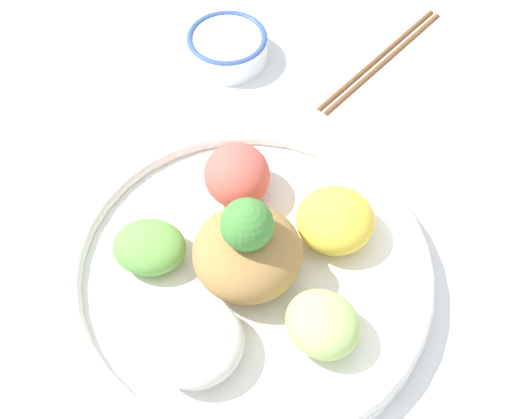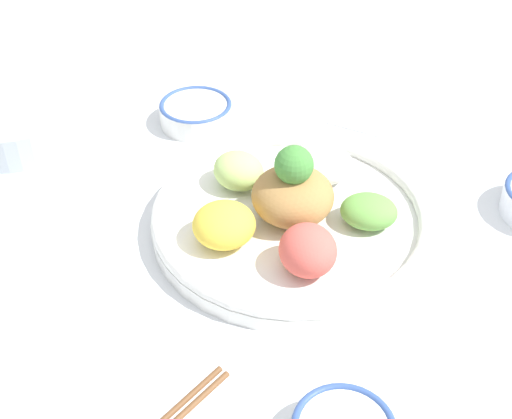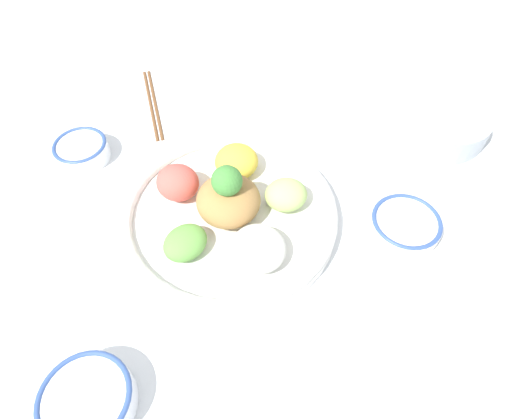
{
  "view_description": "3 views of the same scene",
  "coord_description": "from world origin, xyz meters",
  "views": [
    {
      "loc": [
        0.36,
        -0.12,
        0.63
      ],
      "look_at": [
        -0.02,
        0.01,
        0.05
      ],
      "focal_mm": 50.0,
      "sensor_mm": 36.0,
      "label": 1
    },
    {
      "loc": [
        -0.62,
        0.26,
        0.61
      ],
      "look_at": [
        0.04,
        0.03,
        0.04
      ],
      "focal_mm": 50.0,
      "sensor_mm": 36.0,
      "label": 2
    },
    {
      "loc": [
        0.18,
        -0.43,
        0.59
      ],
      "look_at": [
        0.07,
        -0.02,
        0.05
      ],
      "focal_mm": 30.0,
      "sensor_mm": 36.0,
      "label": 3
    }
  ],
  "objects": [
    {
      "name": "sauce_bowl_dark",
      "position": [
        0.31,
        0.03,
        0.02
      ],
      "size": [
        0.11,
        0.11,
        0.04
      ],
      "color": "white",
      "rests_on": "ground_plane"
    },
    {
      "name": "side_serving_bowl",
      "position": [
        0.37,
        0.3,
        0.03
      ],
      "size": [
        0.19,
        0.19,
        0.05
      ],
      "color": "#A8B2BC",
      "rests_on": "ground_plane"
    },
    {
      "name": "salad_platter",
      "position": [
        0.03,
        -0.02,
        0.03
      ],
      "size": [
        0.36,
        0.36,
        0.13
      ],
      "color": "white",
      "rests_on": "ground_plane"
    },
    {
      "name": "ground_plane",
      "position": [
        0.0,
        0.0,
        0.0
      ],
      "size": [
        2.4,
        2.4,
        0.0
      ],
      "primitive_type": "plane",
      "color": "white"
    },
    {
      "name": "serving_spoon_main",
      "position": [
        0.18,
        -0.23,
        0.0
      ],
      "size": [
        0.11,
        0.11,
        0.01
      ],
      "rotation": [
        0.0,
        0.0,
        0.75
      ],
      "color": "white",
      "rests_on": "ground_plane"
    }
  ]
}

